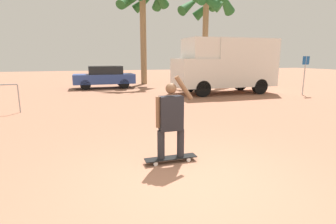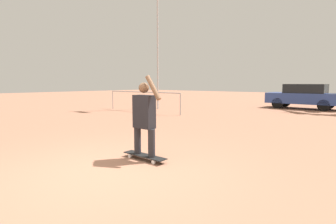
{
  "view_description": "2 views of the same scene",
  "coord_description": "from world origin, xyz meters",
  "px_view_note": "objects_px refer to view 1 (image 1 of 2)",
  "views": [
    {
      "loc": [
        -1.56,
        -3.64,
        2.0
      ],
      "look_at": [
        -0.01,
        1.21,
        0.94
      ],
      "focal_mm": 28.0,
      "sensor_mm": 36.0,
      "label": 1
    },
    {
      "loc": [
        3.62,
        -2.68,
        1.54
      ],
      "look_at": [
        0.09,
        1.5,
        0.93
      ],
      "focal_mm": 28.0,
      "sensor_mm": 36.0,
      "label": 2
    }
  ],
  "objects_px": {
    "person_skateboarder": "(171,117)",
    "street_sign": "(305,70)",
    "palm_tree_near_van": "(207,4)",
    "skateboard": "(171,158)",
    "camper_van": "(226,64)",
    "parked_car_blue": "(105,77)",
    "palm_tree_center_background": "(143,0)"
  },
  "relations": [
    {
      "from": "camper_van",
      "to": "palm_tree_center_background",
      "type": "distance_m",
      "value": 8.76
    },
    {
      "from": "camper_van",
      "to": "parked_car_blue",
      "type": "height_order",
      "value": "camper_van"
    },
    {
      "from": "parked_car_blue",
      "to": "camper_van",
      "type": "bearing_deg",
      "value": -36.54
    },
    {
      "from": "camper_van",
      "to": "palm_tree_center_background",
      "type": "bearing_deg",
      "value": 115.26
    },
    {
      "from": "palm_tree_center_background",
      "to": "street_sign",
      "type": "height_order",
      "value": "palm_tree_center_background"
    },
    {
      "from": "palm_tree_near_van",
      "to": "street_sign",
      "type": "height_order",
      "value": "palm_tree_near_van"
    },
    {
      "from": "person_skateboarder",
      "to": "camper_van",
      "type": "xyz_separation_m",
      "value": [
        6.19,
        8.76,
        0.75
      ]
    },
    {
      "from": "palm_tree_near_van",
      "to": "parked_car_blue",
      "type": "bearing_deg",
      "value": -172.99
    },
    {
      "from": "camper_van",
      "to": "street_sign",
      "type": "relative_size",
      "value": 2.72
    },
    {
      "from": "person_skateboarder",
      "to": "palm_tree_near_van",
      "type": "relative_size",
      "value": 0.22
    },
    {
      "from": "person_skateboarder",
      "to": "street_sign",
      "type": "height_order",
      "value": "street_sign"
    },
    {
      "from": "palm_tree_near_van",
      "to": "street_sign",
      "type": "distance_m",
      "value": 9.22
    },
    {
      "from": "camper_van",
      "to": "palm_tree_near_van",
      "type": "height_order",
      "value": "palm_tree_near_van"
    },
    {
      "from": "parked_car_blue",
      "to": "palm_tree_near_van",
      "type": "relative_size",
      "value": 0.54
    },
    {
      "from": "person_skateboarder",
      "to": "street_sign",
      "type": "bearing_deg",
      "value": 34.52
    },
    {
      "from": "skateboard",
      "to": "parked_car_blue",
      "type": "bearing_deg",
      "value": 90.88
    },
    {
      "from": "person_skateboarder",
      "to": "street_sign",
      "type": "distance_m",
      "value": 12.0
    },
    {
      "from": "person_skateboarder",
      "to": "palm_tree_near_van",
      "type": "bearing_deg",
      "value": 62.24
    },
    {
      "from": "camper_van",
      "to": "palm_tree_center_background",
      "type": "height_order",
      "value": "palm_tree_center_background"
    },
    {
      "from": "skateboard",
      "to": "palm_tree_center_background",
      "type": "xyz_separation_m",
      "value": [
        2.99,
        15.54,
        6.11
      ]
    },
    {
      "from": "camper_van",
      "to": "parked_car_blue",
      "type": "bearing_deg",
      "value": 143.46
    },
    {
      "from": "skateboard",
      "to": "palm_tree_near_van",
      "type": "height_order",
      "value": "palm_tree_near_van"
    },
    {
      "from": "parked_car_blue",
      "to": "palm_tree_near_van",
      "type": "xyz_separation_m",
      "value": [
        7.82,
        0.96,
        5.18
      ]
    },
    {
      "from": "skateboard",
      "to": "palm_tree_near_van",
      "type": "bearing_deg",
      "value": 62.25
    },
    {
      "from": "person_skateboarder",
      "to": "camper_van",
      "type": "height_order",
      "value": "camper_van"
    },
    {
      "from": "skateboard",
      "to": "camper_van",
      "type": "height_order",
      "value": "camper_van"
    },
    {
      "from": "parked_car_blue",
      "to": "person_skateboarder",
      "type": "bearing_deg",
      "value": -89.13
    },
    {
      "from": "palm_tree_center_background",
      "to": "street_sign",
      "type": "xyz_separation_m",
      "value": [
        6.89,
        -8.74,
        -4.83
      ]
    },
    {
      "from": "camper_van",
      "to": "palm_tree_center_background",
      "type": "xyz_separation_m",
      "value": [
        -3.2,
        6.78,
        4.53
      ]
    },
    {
      "from": "parked_car_blue",
      "to": "street_sign",
      "type": "relative_size",
      "value": 1.9
    },
    {
      "from": "skateboard",
      "to": "street_sign",
      "type": "bearing_deg",
      "value": 34.53
    },
    {
      "from": "street_sign",
      "to": "skateboard",
      "type": "bearing_deg",
      "value": -145.47
    }
  ]
}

